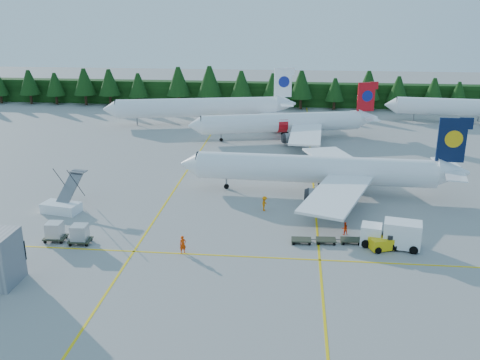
# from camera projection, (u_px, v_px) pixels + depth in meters

# --- Properties ---
(ground) EXTENTS (320.00, 320.00, 0.00)m
(ground) POSITION_uv_depth(u_px,v_px,m) (266.00, 234.00, 62.24)
(ground) COLOR #A0A09B
(ground) RESTS_ON ground
(taxi_stripe_a) EXTENTS (0.25, 120.00, 0.01)m
(taxi_stripe_a) POSITION_uv_depth(u_px,v_px,m) (183.00, 177.00, 82.48)
(taxi_stripe_a) COLOR yellow
(taxi_stripe_a) RESTS_ON ground
(taxi_stripe_b) EXTENTS (0.25, 120.00, 0.01)m
(taxi_stripe_b) POSITION_uv_depth(u_px,v_px,m) (313.00, 182.00, 80.53)
(taxi_stripe_b) COLOR yellow
(taxi_stripe_b) RESTS_ON ground
(taxi_stripe_cross) EXTENTS (80.00, 0.25, 0.01)m
(taxi_stripe_cross) POSITION_uv_depth(u_px,v_px,m) (263.00, 257.00, 56.58)
(taxi_stripe_cross) COLOR yellow
(taxi_stripe_cross) RESTS_ON ground
(treeline_hedge) EXTENTS (220.00, 4.00, 6.00)m
(treeline_hedge) POSITION_uv_depth(u_px,v_px,m) (284.00, 94.00, 138.68)
(treeline_hedge) COLOR black
(treeline_hedge) RESTS_ON ground
(airliner_navy) EXTENTS (38.94, 32.01, 11.32)m
(airliner_navy) POSITION_uv_depth(u_px,v_px,m) (310.00, 170.00, 74.85)
(airliner_navy) COLOR white
(airliner_navy) RESTS_ON ground
(airliner_red) EXTENTS (36.34, 29.51, 10.78)m
(airliner_red) POSITION_uv_depth(u_px,v_px,m) (278.00, 123.00, 104.45)
(airliner_red) COLOR white
(airliner_red) RESTS_ON ground
(airliner_far_left) EXTENTS (40.83, 12.00, 12.02)m
(airliner_far_left) POSITION_uv_depth(u_px,v_px,m) (192.00, 107.00, 117.41)
(airliner_far_left) COLOR white
(airliner_far_left) RESTS_ON ground
(airliner_far_right) EXTENTS (38.70, 7.05, 11.26)m
(airliner_far_right) POSITION_uv_depth(u_px,v_px,m) (468.00, 107.00, 118.64)
(airliner_far_right) COLOR white
(airliner_far_right) RESTS_ON ground
(airstairs) EXTENTS (5.15, 6.99, 4.29)m
(airstairs) POSITION_uv_depth(u_px,v_px,m) (63.00, 204.00, 68.85)
(airstairs) COLOR white
(airstairs) RESTS_ON ground
(service_truck) EXTENTS (6.69, 3.53, 3.07)m
(service_truck) POSITION_uv_depth(u_px,v_px,m) (391.00, 234.00, 58.65)
(service_truck) COLOR white
(service_truck) RESTS_ON ground
(baggage_tug) EXTENTS (3.55, 2.68, 1.69)m
(baggage_tug) POSITION_uv_depth(u_px,v_px,m) (385.00, 242.00, 58.26)
(baggage_tug) COLOR yellow
(baggage_tug) RESTS_ON ground
(dolly_train) EXTENTS (10.54, 2.27, 0.13)m
(dolly_train) POSITION_uv_depth(u_px,v_px,m) (338.00, 240.00, 59.85)
(dolly_train) COLOR #313627
(dolly_train) RESTS_ON ground
(uld_pair) EXTENTS (5.58, 2.38, 1.86)m
(uld_pair) POSITION_uv_depth(u_px,v_px,m) (67.00, 232.00, 59.81)
(uld_pair) COLOR #313627
(uld_pair) RESTS_ON ground
(crew_a) EXTENTS (0.87, 0.78, 2.00)m
(crew_a) POSITION_uv_depth(u_px,v_px,m) (183.00, 245.00, 57.26)
(crew_a) COLOR #F13D05
(crew_a) RESTS_ON ground
(crew_b) EXTENTS (0.91, 0.82, 1.55)m
(crew_b) POSITION_uv_depth(u_px,v_px,m) (345.00, 228.00, 61.93)
(crew_b) COLOR #FD3205
(crew_b) RESTS_ON ground
(crew_c) EXTENTS (0.74, 0.92, 1.96)m
(crew_c) POSITION_uv_depth(u_px,v_px,m) (265.00, 204.00, 69.01)
(crew_c) COLOR orange
(crew_c) RESTS_ON ground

